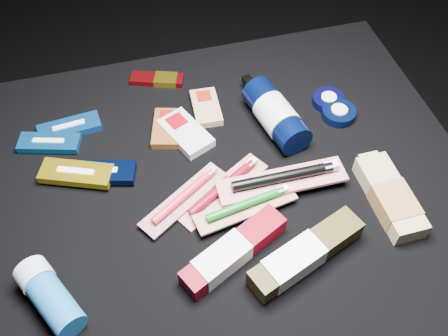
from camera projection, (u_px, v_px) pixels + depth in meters
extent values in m
plane|color=black|center=(219.00, 273.00, 1.28)|extent=(3.00, 3.00, 0.00)
cube|color=black|center=(219.00, 233.00, 1.12)|extent=(0.98, 0.78, 0.40)
cube|color=blue|center=(70.00, 128.00, 1.03)|extent=(0.13, 0.06, 0.01)
cube|color=silver|center=(69.00, 127.00, 1.03)|extent=(0.07, 0.02, 0.02)
cube|color=#105EA7|center=(49.00, 143.00, 1.00)|extent=(0.13, 0.08, 0.01)
cube|color=silver|center=(49.00, 143.00, 1.00)|extent=(0.06, 0.03, 0.02)
cube|color=black|center=(100.00, 173.00, 0.95)|extent=(0.14, 0.08, 0.02)
cube|color=silver|center=(100.00, 172.00, 0.95)|extent=(0.07, 0.03, 0.02)
cube|color=gold|center=(76.00, 173.00, 0.95)|extent=(0.15, 0.10, 0.02)
cube|color=silver|center=(76.00, 173.00, 0.95)|extent=(0.07, 0.04, 0.02)
cube|color=brown|center=(166.00, 128.00, 1.03)|extent=(0.08, 0.11, 0.02)
cube|color=maroon|center=(167.00, 118.00, 1.05)|extent=(0.04, 0.04, 0.02)
cube|color=beige|center=(186.00, 133.00, 1.02)|extent=(0.11, 0.13, 0.02)
cube|color=#6E040C|center=(177.00, 124.00, 1.03)|extent=(0.05, 0.05, 0.02)
cube|color=tan|center=(206.00, 108.00, 1.07)|extent=(0.06, 0.11, 0.02)
cube|color=maroon|center=(204.00, 98.00, 1.08)|extent=(0.03, 0.03, 0.02)
cube|color=#6B090C|center=(157.00, 79.00, 1.12)|extent=(0.12, 0.07, 0.01)
cube|color=#A78718|center=(166.00, 80.00, 1.12)|extent=(0.06, 0.05, 0.01)
cylinder|color=black|center=(276.00, 115.00, 1.02)|extent=(0.10, 0.18, 0.07)
cylinder|color=beige|center=(277.00, 116.00, 1.01)|extent=(0.08, 0.09, 0.07)
cylinder|color=black|center=(253.00, 86.00, 1.07)|extent=(0.03, 0.03, 0.02)
cube|color=black|center=(248.00, 82.00, 1.09)|extent=(0.02, 0.03, 0.02)
cylinder|color=black|center=(328.00, 100.00, 1.08)|extent=(0.07, 0.07, 0.02)
cylinder|color=silver|center=(328.00, 100.00, 1.08)|extent=(0.03, 0.03, 0.02)
cylinder|color=black|center=(339.00, 113.00, 1.05)|extent=(0.07, 0.07, 0.02)
cylinder|color=beige|center=(339.00, 113.00, 1.05)|extent=(0.03, 0.03, 0.02)
cube|color=tan|center=(389.00, 197.00, 0.91)|extent=(0.06, 0.18, 0.04)
cube|color=#98663B|center=(394.00, 204.00, 0.90)|extent=(0.07, 0.08, 0.04)
cube|color=tan|center=(368.00, 160.00, 0.97)|extent=(0.04, 0.02, 0.03)
cylinder|color=#195896|center=(56.00, 305.00, 0.78)|extent=(0.09, 0.11, 0.05)
cylinder|color=#A2B0C3|center=(35.00, 276.00, 0.81)|extent=(0.07, 0.06, 0.06)
cube|color=#B5B0AA|center=(222.00, 191.00, 0.94)|extent=(0.20, 0.15, 0.01)
cylinder|color=maroon|center=(222.00, 187.00, 0.93)|extent=(0.15, 0.10, 0.02)
cube|color=silver|center=(251.00, 163.00, 0.96)|extent=(0.03, 0.02, 0.01)
cube|color=#ACA5A0|center=(184.00, 199.00, 0.92)|extent=(0.18, 0.14, 0.01)
cylinder|color=red|center=(184.00, 196.00, 0.91)|extent=(0.14, 0.09, 0.02)
cube|color=#B9B9B5|center=(211.00, 172.00, 0.94)|extent=(0.02, 0.02, 0.01)
cube|color=#B1AAA6|center=(246.00, 207.00, 0.90)|extent=(0.20, 0.08, 0.01)
cylinder|color=#065E16|center=(246.00, 204.00, 0.89)|extent=(0.15, 0.04, 0.02)
cube|color=silver|center=(282.00, 190.00, 0.91)|extent=(0.02, 0.02, 0.01)
cube|color=beige|center=(282.00, 181.00, 0.93)|extent=(0.24, 0.06, 0.01)
cylinder|color=black|center=(283.00, 176.00, 0.92)|extent=(0.19, 0.02, 0.02)
cube|color=silver|center=(331.00, 166.00, 0.93)|extent=(0.03, 0.02, 0.01)
cube|color=maroon|center=(234.00, 251.00, 0.84)|extent=(0.20, 0.13, 0.04)
cube|color=silver|center=(222.00, 260.00, 0.83)|extent=(0.11, 0.09, 0.04)
cube|color=#342B10|center=(306.00, 253.00, 0.83)|extent=(0.22, 0.12, 0.04)
cube|color=silver|center=(293.00, 262.00, 0.82)|extent=(0.11, 0.08, 0.04)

